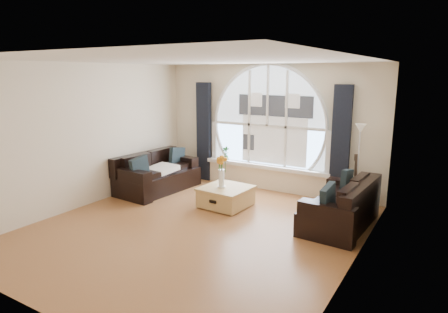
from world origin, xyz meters
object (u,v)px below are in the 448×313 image
(floor_lamp, at_px, (358,166))
(guitar, at_px, (356,181))
(vase_flowers, at_px, (221,167))
(potted_plant, at_px, (226,153))
(sofa_left, at_px, (158,172))
(coffee_chest, at_px, (226,196))
(sofa_right, at_px, (340,203))

(floor_lamp, height_order, guitar, floor_lamp)
(vase_flowers, height_order, floor_lamp, floor_lamp)
(floor_lamp, relative_size, potted_plant, 5.23)
(vase_flowers, bearing_deg, potted_plant, 118.12)
(sofa_left, height_order, coffee_chest, sofa_left)
(coffee_chest, bearing_deg, potted_plant, 124.45)
(coffee_chest, xyz_separation_m, potted_plant, (-0.87, 1.45, 0.49))
(sofa_right, bearing_deg, floor_lamp, 92.72)
(potted_plant, bearing_deg, floor_lamp, -3.84)
(sofa_right, xyz_separation_m, vase_flowers, (-2.18, -0.21, 0.37))
(sofa_left, xyz_separation_m, sofa_right, (3.92, 0.00, 0.00))
(potted_plant, bearing_deg, guitar, -4.91)
(sofa_left, bearing_deg, sofa_right, 4.44)
(vase_flowers, distance_m, guitar, 2.53)
(sofa_right, distance_m, floor_lamp, 1.17)
(floor_lamp, bearing_deg, vase_flowers, -149.22)
(guitar, height_order, potted_plant, guitar)
(sofa_right, height_order, coffee_chest, sofa_right)
(sofa_right, bearing_deg, guitar, 93.33)
(guitar, distance_m, potted_plant, 3.01)
(sofa_left, bearing_deg, floor_lamp, 19.99)
(sofa_right, distance_m, coffee_chest, 2.13)
(sofa_left, distance_m, potted_plant, 1.63)
(coffee_chest, bearing_deg, floor_lamp, 33.77)
(coffee_chest, height_order, vase_flowers, vase_flowers)
(sofa_right, distance_m, vase_flowers, 2.22)
(sofa_left, distance_m, guitar, 4.07)
(guitar, bearing_deg, potted_plant, 155.81)
(sofa_right, relative_size, guitar, 1.63)
(sofa_left, bearing_deg, coffee_chest, -0.22)
(sofa_left, bearing_deg, vase_flowers, -2.39)
(sofa_right, relative_size, floor_lamp, 1.08)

